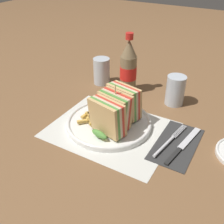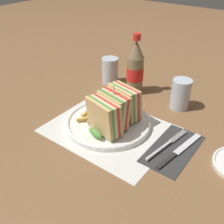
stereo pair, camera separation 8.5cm
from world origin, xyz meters
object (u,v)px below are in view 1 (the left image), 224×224
Objects in this scene: plate_main at (109,123)px; glass_far at (102,73)px; club_sandwich at (115,110)px; fork at (167,143)px; coke_bottle_near at (128,68)px; glass_near at (175,92)px; knife at (183,145)px.

glass_far is (-0.18, 0.25, 0.04)m from plate_main.
club_sandwich is at bearing -13.69° from plate_main.
coke_bottle_near is (-0.26, 0.25, 0.09)m from fork.
fork is 0.80× the size of coke_bottle_near.
club_sandwich reaches higher than plate_main.
club_sandwich is at bearing -50.83° from glass_far.
club_sandwich is 1.80× the size of glass_near.
glass_near is at bearing 65.86° from club_sandwich.
fork is at bearing 1.67° from club_sandwich.
knife is (0.22, 0.02, -0.07)m from club_sandwich.
glass_near is (0.11, 0.25, -0.02)m from club_sandwich.
plate_main is 1.35× the size of knife.
plate_main is at bearing -119.76° from glass_near.
plate_main is 0.20m from fork.
plate_main is at bearing -53.90° from glass_far.
club_sandwich is 1.80× the size of glass_far.
glass_far is at bearing 176.69° from coke_bottle_near.
fork is at bearing -33.40° from glass_far.
coke_bottle_near is at bearing 178.88° from glass_near.
coke_bottle_near is 2.14× the size of glass_near.
glass_far is (-0.13, 0.01, -0.05)m from coke_bottle_near.
glass_near is at bearing 113.95° from fork.
plate_main is at bearing 166.31° from club_sandwich.
plate_main is 2.53× the size of glass_near.
knife is 0.39m from coke_bottle_near.
fork is 0.04m from knife.
plate_main is at bearing -171.03° from fork.
glass_near is 0.32m from glass_far.
plate_main is at bearing -76.98° from coke_bottle_near.
glass_far is (-0.43, 0.24, 0.04)m from knife.
glass_far is at bearing 178.01° from glass_near.
knife is at bearing 5.40° from club_sandwich.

